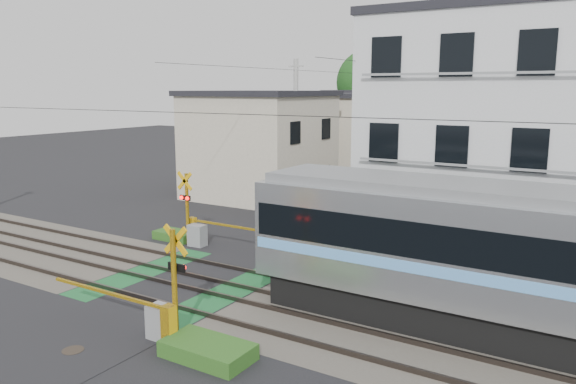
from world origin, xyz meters
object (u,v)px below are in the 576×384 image
Objects in this scene: apartment_block at (514,135)px; crossing_signal_far at (196,229)px; manhole_cover at (73,350)px; crossing_signal_near at (162,314)px; pedestrian at (440,157)px.

crossing_signal_far is at bearing -152.22° from apartment_block.
crossing_signal_far reaches higher than manhole_cover.
crossing_signal_far is at bearing 112.43° from manhole_cover.
crossing_signal_far is 9.68m from manhole_cover.
apartment_block is (11.09, 5.84, 3.94)m from crossing_signal_far.
manhole_cover is at bearing -132.56° from crossing_signal_near.
crossing_signal_near is 35.95m from pedestrian.
crossing_signal_far is 28.51m from pedestrian.
crossing_signal_near is 8.95m from crossing_signal_far.
manhole_cover is (-7.40, -14.77, -4.64)m from apartment_block.
crossing_signal_near is 14.95m from apartment_block.
crossing_signal_near is at bearing -54.71° from crossing_signal_far.
crossing_signal_far reaches higher than pedestrian.
pedestrian is at bearing 86.79° from crossing_signal_far.
crossing_signal_near reaches higher than manhole_cover.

